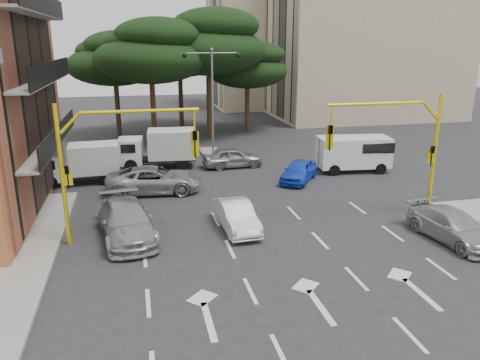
# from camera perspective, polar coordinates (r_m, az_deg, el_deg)

# --- Properties ---
(ground) EXTENTS (120.00, 120.00, 0.00)m
(ground) POSITION_cam_1_polar(r_m,az_deg,el_deg) (20.21, 4.40, -7.87)
(ground) COLOR #28282B
(ground) RESTS_ON ground
(median_strip) EXTENTS (1.40, 6.00, 0.15)m
(median_strip) POSITION_cam_1_polar(r_m,az_deg,el_deg) (35.00, -3.26, 2.86)
(median_strip) COLOR gray
(median_strip) RESTS_ON ground
(apartment_beige_near) EXTENTS (20.20, 12.15, 18.70)m
(apartment_beige_near) POSITION_cam_1_polar(r_m,az_deg,el_deg) (55.74, 15.17, 17.05)
(apartment_beige_near) COLOR tan
(apartment_beige_near) RESTS_ON ground
(apartment_beige_far) EXTENTS (16.20, 12.15, 16.70)m
(apartment_beige_far) POSITION_cam_1_polar(r_m,az_deg,el_deg) (64.27, 4.16, 16.52)
(apartment_beige_far) COLOR tan
(apartment_beige_far) RESTS_ON ground
(pine_left_near) EXTENTS (9.15, 9.15, 10.23)m
(pine_left_near) POSITION_cam_1_polar(r_m,az_deg,el_deg) (39.55, -10.79, 15.21)
(pine_left_near) COLOR #382616
(pine_left_near) RESTS_ON ground
(pine_center) EXTENTS (9.98, 9.98, 11.16)m
(pine_center) POSITION_cam_1_polar(r_m,az_deg,el_deg) (42.03, -3.86, 16.46)
(pine_center) COLOR #382616
(pine_center) RESTS_ON ground
(pine_left_far) EXTENTS (8.32, 8.32, 9.30)m
(pine_left_far) POSITION_cam_1_polar(r_m,az_deg,el_deg) (43.55, -15.03, 14.13)
(pine_left_far) COLOR #382616
(pine_left_far) RESTS_ON ground
(pine_right) EXTENTS (7.49, 7.49, 8.37)m
(pine_right) POSITION_cam_1_polar(r_m,az_deg,el_deg) (44.83, 0.99, 13.84)
(pine_right) COLOR #382616
(pine_right) RESTS_ON ground
(pine_back) EXTENTS (9.15, 9.15, 10.23)m
(pine_back) POSITION_cam_1_polar(r_m,az_deg,el_deg) (46.74, -7.35, 15.52)
(pine_back) COLOR #382616
(pine_back) RESTS_ON ground
(signal_mast_right) EXTENTS (5.79, 0.37, 6.00)m
(signal_mast_right) POSITION_cam_1_polar(r_m,az_deg,el_deg) (23.54, 19.25, 4.72)
(signal_mast_right) COLOR yellow
(signal_mast_right) RESTS_ON ground
(signal_mast_left) EXTENTS (5.79, 0.37, 6.00)m
(signal_mast_left) POSITION_cam_1_polar(r_m,az_deg,el_deg) (20.09, -16.03, 3.09)
(signal_mast_left) COLOR yellow
(signal_mast_left) RESTS_ON ground
(street_lamp_center) EXTENTS (4.16, 0.36, 7.77)m
(street_lamp_center) POSITION_cam_1_polar(r_m,az_deg,el_deg) (34.13, -3.41, 11.63)
(street_lamp_center) COLOR slate
(street_lamp_center) RESTS_ON median_strip
(car_white_hatch) EXTENTS (1.60, 3.99, 1.29)m
(car_white_hatch) POSITION_cam_1_polar(r_m,az_deg,el_deg) (21.51, -0.43, -4.40)
(car_white_hatch) COLOR silver
(car_white_hatch) RESTS_ON ground
(car_blue_compact) EXTENTS (3.52, 4.01, 1.31)m
(car_blue_compact) POSITION_cam_1_polar(r_m,az_deg,el_deg) (29.10, 7.18, 1.11)
(car_blue_compact) COLOR blue
(car_blue_compact) RESTS_ON ground
(car_silver_wagon) EXTENTS (2.86, 5.53, 1.53)m
(car_silver_wagon) POSITION_cam_1_polar(r_m,az_deg,el_deg) (21.18, -13.67, -4.89)
(car_silver_wagon) COLOR #9B9DA2
(car_silver_wagon) RESTS_ON ground
(car_silver_cross_a) EXTENTS (5.56, 2.90, 1.50)m
(car_silver_cross_a) POSITION_cam_1_polar(r_m,az_deg,el_deg) (27.14, -10.42, 0.03)
(car_silver_cross_a) COLOR #9FA2A6
(car_silver_cross_a) RESTS_ON ground
(car_silver_cross_b) EXTENTS (4.17, 1.87, 1.39)m
(car_silver_cross_b) POSITION_cam_1_polar(r_m,az_deg,el_deg) (32.13, -0.93, 2.79)
(car_silver_cross_b) COLOR gray
(car_silver_cross_b) RESTS_ON ground
(car_silver_parked) EXTENTS (2.39, 4.74, 1.32)m
(car_silver_parked) POSITION_cam_1_polar(r_m,az_deg,el_deg) (22.31, 24.53, -5.15)
(car_silver_parked) COLOR #A3A5AB
(car_silver_parked) RESTS_ON ground
(van_white) EXTENTS (4.88, 2.60, 2.34)m
(van_white) POSITION_cam_1_polar(r_m,az_deg,el_deg) (31.99, 13.63, 3.13)
(van_white) COLOR white
(van_white) RESTS_ON ground
(box_truck_a) EXTENTS (4.96, 2.34, 2.38)m
(box_truck_a) POSITION_cam_1_polar(r_m,az_deg,el_deg) (30.01, -18.97, 1.85)
(box_truck_a) COLOR white
(box_truck_a) RESTS_ON ground
(box_truck_b) EXTENTS (5.44, 2.67, 2.59)m
(box_truck_b) POSITION_cam_1_polar(r_m,az_deg,el_deg) (32.46, -9.96, 3.77)
(box_truck_b) COLOR white
(box_truck_b) RESTS_ON ground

